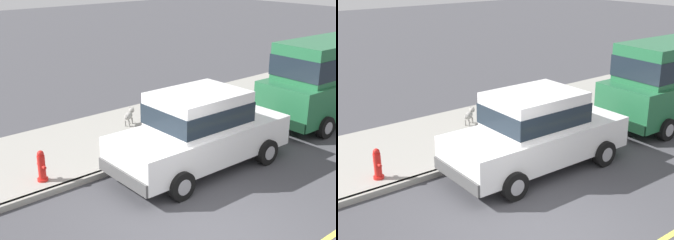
{
  "view_description": "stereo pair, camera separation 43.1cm",
  "coord_description": "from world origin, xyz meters",
  "views": [
    {
      "loc": [
        5.11,
        -5.43,
        4.82
      ],
      "look_at": [
        -3.39,
        1.82,
        0.85
      ],
      "focal_mm": 48.82,
      "sensor_mm": 36.0,
      "label": 1
    },
    {
      "loc": [
        5.39,
        -5.1,
        4.82
      ],
      "look_at": [
        -3.39,
        1.82,
        0.85
      ],
      "focal_mm": 48.82,
      "sensor_mm": 36.0,
      "label": 2
    }
  ],
  "objects": [
    {
      "name": "fire_hydrant",
      "position": [
        -3.65,
        -1.62,
        0.48
      ],
      "size": [
        0.34,
        0.24,
        0.72
      ],
      "color": "red",
      "rests_on": "sidewalk"
    },
    {
      "name": "car_green_van",
      "position": [
        -2.08,
        7.3,
        1.39
      ],
      "size": [
        2.26,
        4.96,
        2.52
      ],
      "color": "#23663D",
      "rests_on": "ground"
    },
    {
      "name": "dog_grey",
      "position": [
        -5.37,
        2.0,
        0.43
      ],
      "size": [
        0.49,
        0.64,
        0.49
      ],
      "color": "#999691",
      "rests_on": "sidewalk"
    },
    {
      "name": "sidewalk",
      "position": [
        -5.0,
        0.0,
        0.07
      ],
      "size": [
        3.6,
        64.0,
        0.14
      ],
      "primitive_type": "cube",
      "color": "#99968E",
      "rests_on": "ground"
    },
    {
      "name": "car_white_sedan",
      "position": [
        -2.09,
        1.7,
        0.98
      ],
      "size": [
        2.09,
        4.63,
        1.92
      ],
      "color": "white",
      "rests_on": "ground"
    },
    {
      "name": "ground_plane",
      "position": [
        0.0,
        0.0,
        0.0
      ],
      "size": [
        80.0,
        80.0,
        0.0
      ],
      "primitive_type": "plane",
      "color": "#424247"
    },
    {
      "name": "curb",
      "position": [
        -3.2,
        0.0,
        0.07
      ],
      "size": [
        0.16,
        64.0,
        0.14
      ],
      "primitive_type": "cube",
      "color": "gray",
      "rests_on": "ground"
    }
  ]
}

